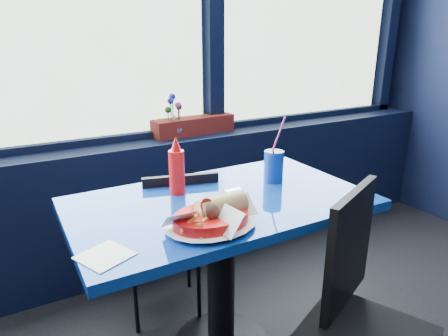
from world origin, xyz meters
TOP-DOWN VIEW (x-y plane):
  - window_sill at (0.00, 2.87)m, footprint 5.00×0.26m
  - near_table at (0.30, 2.00)m, footprint 1.20×0.70m
  - chair_near_front at (0.53, 1.45)m, footprint 0.53×0.53m
  - chair_near_back at (0.20, 2.33)m, footprint 0.44×0.44m
  - planter_box at (0.61, 2.90)m, footprint 0.54×0.17m
  - flower_vase at (0.47, 2.89)m, footprint 0.14×0.14m
  - food_basket at (0.15, 1.80)m, footprint 0.36×0.36m
  - ketchup_bottle at (0.17, 2.15)m, footprint 0.07×0.07m
  - soda_cup at (0.61, 2.07)m, footprint 0.09×0.09m
  - napkin at (-0.22, 1.78)m, footprint 0.18×0.18m

SIDE VIEW (x-z plane):
  - window_sill at x=0.00m, z-range 0.00..0.80m
  - chair_near_back at x=0.20m, z-range 0.06..0.85m
  - chair_near_front at x=0.53m, z-range 0.07..0.95m
  - near_table at x=0.30m, z-range 0.19..0.94m
  - napkin at x=-0.22m, z-range 0.75..0.75m
  - food_basket at x=0.15m, z-range 0.74..0.84m
  - soda_cup at x=0.61m, z-range 0.67..0.97m
  - planter_box at x=0.61m, z-range 0.80..0.91m
  - ketchup_bottle at x=0.17m, z-range 0.74..0.98m
  - flower_vase at x=0.47m, z-range 0.75..1.01m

